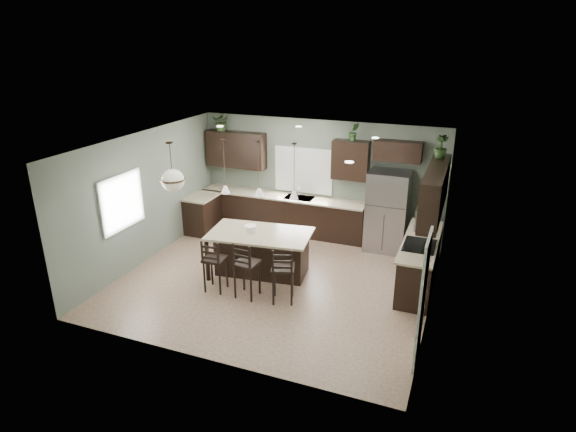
# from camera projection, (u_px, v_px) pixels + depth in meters

# --- Properties ---
(ground) EXTENTS (6.00, 6.00, 0.00)m
(ground) POSITION_uv_depth(u_px,v_px,m) (276.00, 279.00, 9.77)
(ground) COLOR #9E8466
(ground) RESTS_ON ground
(pantry_door) EXTENTS (0.04, 0.82, 2.04)m
(pantry_door) POSITION_uv_depth(u_px,v_px,m) (422.00, 300.00, 7.04)
(pantry_door) COLOR white
(pantry_door) RESTS_ON ground
(window_back) EXTENTS (1.35, 0.02, 1.00)m
(window_back) POSITION_uv_depth(u_px,v_px,m) (304.00, 170.00, 11.73)
(window_back) COLOR white
(window_back) RESTS_ON room_shell
(window_left) EXTENTS (0.02, 1.10, 1.00)m
(window_left) POSITION_uv_depth(u_px,v_px,m) (121.00, 202.00, 9.53)
(window_left) COLOR white
(window_left) RESTS_ON room_shell
(left_return_cabs) EXTENTS (0.60, 0.90, 0.90)m
(left_return_cabs) POSITION_uv_depth(u_px,v_px,m) (203.00, 214.00, 12.00)
(left_return_cabs) COLOR black
(left_return_cabs) RESTS_ON ground
(left_return_countertop) EXTENTS (0.66, 0.96, 0.04)m
(left_return_countertop) POSITION_uv_depth(u_px,v_px,m) (202.00, 196.00, 11.83)
(left_return_countertop) COLOR #BCAF8E
(left_return_countertop) RESTS_ON left_return_cabs
(back_lower_cabs) EXTENTS (4.20, 0.60, 0.90)m
(back_lower_cabs) POSITION_uv_depth(u_px,v_px,m) (282.00, 214.00, 12.03)
(back_lower_cabs) COLOR black
(back_lower_cabs) RESTS_ON ground
(back_countertop) EXTENTS (4.20, 0.66, 0.04)m
(back_countertop) POSITION_uv_depth(u_px,v_px,m) (282.00, 196.00, 11.84)
(back_countertop) COLOR #BCAF8E
(back_countertop) RESTS_ON back_lower_cabs
(sink_inset) EXTENTS (0.70, 0.45, 0.01)m
(sink_inset) POSITION_uv_depth(u_px,v_px,m) (299.00, 198.00, 11.68)
(sink_inset) COLOR gray
(sink_inset) RESTS_ON back_countertop
(faucet) EXTENTS (0.02, 0.02, 0.28)m
(faucet) POSITION_uv_depth(u_px,v_px,m) (299.00, 192.00, 11.61)
(faucet) COLOR silver
(faucet) RESTS_ON back_countertop
(back_upper_left) EXTENTS (1.55, 0.34, 0.90)m
(back_upper_left) POSITION_uv_depth(u_px,v_px,m) (236.00, 150.00, 12.05)
(back_upper_left) COLOR black
(back_upper_left) RESTS_ON room_shell
(back_upper_right) EXTENTS (0.85, 0.34, 0.90)m
(back_upper_right) POSITION_uv_depth(u_px,v_px,m) (351.00, 160.00, 11.05)
(back_upper_right) COLOR black
(back_upper_right) RESTS_ON room_shell
(fridge_header) EXTENTS (1.05, 0.34, 0.45)m
(fridge_header) POSITION_uv_depth(u_px,v_px,m) (398.00, 151.00, 10.58)
(fridge_header) COLOR black
(fridge_header) RESTS_ON room_shell
(right_lower_cabs) EXTENTS (0.60, 2.35, 0.90)m
(right_lower_cabs) POSITION_uv_depth(u_px,v_px,m) (420.00, 263.00, 9.45)
(right_lower_cabs) COLOR black
(right_lower_cabs) RESTS_ON ground
(right_countertop) EXTENTS (0.66, 2.35, 0.04)m
(right_countertop) POSITION_uv_depth(u_px,v_px,m) (421.00, 241.00, 9.29)
(right_countertop) COLOR #BCAF8E
(right_countertop) RESTS_ON right_lower_cabs
(cooktop) EXTENTS (0.58, 0.75, 0.02)m
(cooktop) POSITION_uv_depth(u_px,v_px,m) (419.00, 245.00, 9.04)
(cooktop) COLOR black
(cooktop) RESTS_ON right_countertop
(wall_oven_front) EXTENTS (0.01, 0.72, 0.60)m
(wall_oven_front) POSITION_uv_depth(u_px,v_px,m) (402.00, 266.00, 9.31)
(wall_oven_front) COLOR gray
(wall_oven_front) RESTS_ON right_lower_cabs
(right_upper_cabs) EXTENTS (0.34, 2.35, 0.90)m
(right_upper_cabs) POSITION_uv_depth(u_px,v_px,m) (435.00, 191.00, 8.87)
(right_upper_cabs) COLOR black
(right_upper_cabs) RESTS_ON room_shell
(microwave) EXTENTS (0.40, 0.75, 0.40)m
(microwave) POSITION_uv_depth(u_px,v_px,m) (428.00, 216.00, 8.79)
(microwave) COLOR gray
(microwave) RESTS_ON right_upper_cabs
(refrigerator) EXTENTS (0.90, 0.74, 1.85)m
(refrigerator) POSITION_uv_depth(u_px,v_px,m) (387.00, 211.00, 10.83)
(refrigerator) COLOR #95969D
(refrigerator) RESTS_ON ground
(kitchen_island) EXTENTS (2.17, 1.40, 0.92)m
(kitchen_island) POSITION_uv_depth(u_px,v_px,m) (260.00, 254.00, 9.82)
(kitchen_island) COLOR black
(kitchen_island) RESTS_ON ground
(serving_dish) EXTENTS (0.24, 0.24, 0.14)m
(serving_dish) POSITION_uv_depth(u_px,v_px,m) (250.00, 229.00, 9.68)
(serving_dish) COLOR white
(serving_dish) RESTS_ON kitchen_island
(bar_stool_left) EXTENTS (0.43, 0.43, 1.08)m
(bar_stool_left) POSITION_uv_depth(u_px,v_px,m) (215.00, 265.00, 9.18)
(bar_stool_left) COLOR black
(bar_stool_left) RESTS_ON ground
(bar_stool_center) EXTENTS (0.44, 0.44, 1.13)m
(bar_stool_center) POSITION_uv_depth(u_px,v_px,m) (247.00, 269.00, 8.95)
(bar_stool_center) COLOR black
(bar_stool_center) RESTS_ON ground
(bar_stool_right) EXTENTS (0.52, 0.52, 1.12)m
(bar_stool_right) POSITION_uv_depth(u_px,v_px,m) (283.00, 274.00, 8.79)
(bar_stool_right) COLOR black
(bar_stool_right) RESTS_ON ground
(pendant_left) EXTENTS (0.17, 0.17, 1.10)m
(pendant_left) POSITION_uv_depth(u_px,v_px,m) (224.00, 167.00, 9.35)
(pendant_left) COLOR silver
(pendant_left) RESTS_ON room_shell
(pendant_center) EXTENTS (0.17, 0.17, 1.10)m
(pendant_center) POSITION_uv_depth(u_px,v_px,m) (259.00, 169.00, 9.19)
(pendant_center) COLOR silver
(pendant_center) RESTS_ON room_shell
(pendant_right) EXTENTS (0.17, 0.17, 1.10)m
(pendant_right) POSITION_uv_depth(u_px,v_px,m) (294.00, 171.00, 9.03)
(pendant_right) COLOR white
(pendant_right) RESTS_ON room_shell
(chandelier) EXTENTS (0.48, 0.48, 0.97)m
(chandelier) POSITION_uv_depth(u_px,v_px,m) (172.00, 167.00, 9.08)
(chandelier) COLOR beige
(chandelier) RESTS_ON room_shell
(plant_back_left) EXTENTS (0.51, 0.47, 0.47)m
(plant_back_left) POSITION_uv_depth(u_px,v_px,m) (221.00, 121.00, 11.90)
(plant_back_left) COLOR #345424
(plant_back_left) RESTS_ON back_upper_left
(plant_back_right) EXTENTS (0.29, 0.27, 0.42)m
(plant_back_right) POSITION_uv_depth(u_px,v_px,m) (354.00, 132.00, 10.77)
(plant_back_right) COLOR #2B5023
(plant_back_right) RESTS_ON back_upper_right
(plant_right_wall) EXTENTS (0.31, 0.31, 0.45)m
(plant_right_wall) POSITION_uv_depth(u_px,v_px,m) (441.00, 147.00, 9.31)
(plant_right_wall) COLOR #29491F
(plant_right_wall) RESTS_ON right_upper_cabs
(room_shell) EXTENTS (6.00, 6.00, 6.00)m
(room_shell) POSITION_uv_depth(u_px,v_px,m) (276.00, 200.00, 9.16)
(room_shell) COLOR slate
(room_shell) RESTS_ON ground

